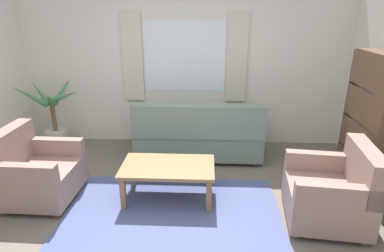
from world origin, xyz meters
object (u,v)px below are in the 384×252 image
(armchair_right, at_px, (333,192))
(potted_plant, at_px, (54,123))
(couch, at_px, (198,135))
(bookshelf, at_px, (369,122))
(coffee_table, at_px, (168,169))
(armchair_left, at_px, (35,172))

(armchair_right, xyz_separation_m, potted_plant, (-3.81, 1.73, 0.10))
(couch, height_order, bookshelf, bookshelf)
(potted_plant, bearing_deg, coffee_table, -34.28)
(potted_plant, relative_size, bookshelf, 0.68)
(couch, height_order, armchair_right, couch)
(armchair_left, relative_size, potted_plant, 0.75)
(bookshelf, bearing_deg, potted_plant, 77.62)
(couch, bearing_deg, armchair_right, 134.28)
(bookshelf, bearing_deg, coffee_table, 99.18)
(armchair_left, bearing_deg, couch, -55.96)
(armchair_right, height_order, coffee_table, armchair_right)
(armchair_left, height_order, armchair_right, same)
(coffee_table, xyz_separation_m, bookshelf, (2.43, 0.39, 0.51))
(bookshelf, bearing_deg, couch, 70.22)
(couch, height_order, potted_plant, potted_plant)
(armchair_right, bearing_deg, couch, -129.56)
(coffee_table, distance_m, potted_plant, 2.43)
(couch, relative_size, armchair_left, 2.16)
(armchair_left, distance_m, coffee_table, 1.59)
(armchair_left, bearing_deg, bookshelf, -81.96)
(potted_plant, bearing_deg, armchair_right, -24.43)
(armchair_right, distance_m, bookshelf, 1.12)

